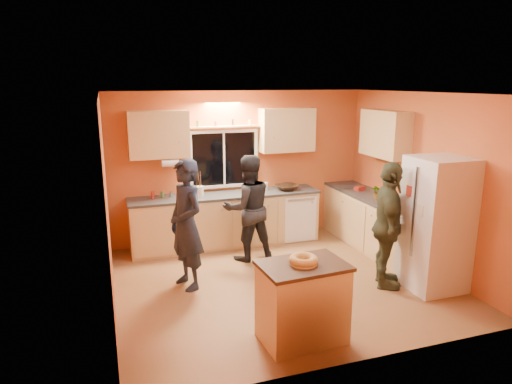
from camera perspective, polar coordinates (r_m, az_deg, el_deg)
name	(u,v)px	position (r m, az deg, el deg)	size (l,w,h in m)	color
ground	(281,281)	(6.57, 3.18, -11.10)	(4.50, 4.50, 0.00)	brown
room_shell	(280,163)	(6.49, 3.02, 3.61)	(4.54, 4.04, 2.61)	#D25C35
back_counter	(246,218)	(7.91, -1.20, -3.21)	(4.23, 0.62, 0.90)	tan
right_counter	(382,227)	(7.69, 15.51, -4.24)	(0.62, 1.84, 0.90)	tan
refrigerator	(436,224)	(6.54, 21.62, -3.76)	(0.72, 0.70, 1.80)	silver
island	(302,302)	(5.06, 5.81, -13.48)	(0.95, 0.68, 0.88)	tan
bundt_pastry	(303,260)	(4.86, 5.95, -8.43)	(0.31, 0.31, 0.09)	tan
person_left	(186,225)	(6.17, -8.70, -4.06)	(0.65, 0.42, 1.77)	black
person_center	(248,208)	(7.09, -1.03, -2.01)	(0.81, 0.63, 1.67)	black
person_right	(388,226)	(6.38, 16.16, -4.07)	(1.02, 0.42, 1.73)	#2C3320
mixing_bowl	(287,187)	(7.99, 3.90, 0.59)	(0.38, 0.38, 0.09)	black
utensil_crock	(199,191)	(7.56, -7.10, 0.08)	(0.14, 0.14, 0.17)	beige
potted_plant	(379,191)	(7.54, 15.09, 0.08)	(0.25, 0.21, 0.27)	gray
red_box	(359,188)	(8.13, 12.81, 0.43)	(0.16, 0.12, 0.07)	maroon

